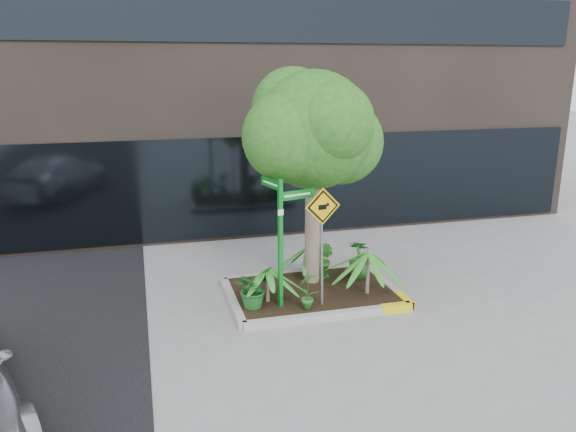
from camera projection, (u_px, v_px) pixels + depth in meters
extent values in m
plane|color=gray|center=(307.00, 304.00, 10.86)|extent=(80.00, 80.00, 0.00)
cube|color=#9E9E99|center=(297.00, 274.00, 12.19)|extent=(3.20, 0.15, 0.15)
cube|color=#9E9E99|center=(330.00, 316.00, 10.14)|extent=(3.20, 0.15, 0.15)
cube|color=#9E9E99|center=(233.00, 302.00, 10.76)|extent=(0.15, 2.20, 0.15)
cube|color=#9E9E99|center=(386.00, 285.00, 11.57)|extent=(0.15, 2.20, 0.15)
cube|color=yellow|center=(396.00, 308.00, 10.47)|extent=(0.60, 0.17, 0.15)
cube|color=black|center=(312.00, 291.00, 11.15)|extent=(3.05, 2.05, 0.06)
cylinder|color=gray|center=(313.00, 221.00, 11.27)|extent=(0.31, 0.31, 2.87)
cylinder|color=gray|center=(318.00, 169.00, 11.02)|extent=(0.54, 0.15, 0.93)
sphere|color=#205B1A|center=(314.00, 130.00, 10.80)|extent=(2.30, 2.30, 2.30)
sphere|color=#205B1A|center=(341.00, 142.00, 11.31)|extent=(1.72, 1.72, 1.72)
sphere|color=#205B1A|center=(287.00, 137.00, 10.50)|extent=(1.72, 1.72, 1.72)
sphere|color=#205B1A|center=(333.00, 123.00, 10.26)|extent=(1.53, 1.53, 1.53)
sphere|color=#205B1A|center=(293.00, 108.00, 11.08)|extent=(1.63, 1.63, 1.63)
cylinder|color=gray|center=(368.00, 271.00, 10.86)|extent=(0.07, 0.07, 0.91)
cylinder|color=gray|center=(268.00, 283.00, 10.51)|extent=(0.07, 0.07, 0.72)
cylinder|color=gray|center=(308.00, 259.00, 11.95)|extent=(0.07, 0.07, 0.63)
imported|color=#19591F|center=(253.00, 288.00, 10.25)|extent=(0.95, 0.95, 0.75)
imported|color=#216A1F|center=(359.00, 259.00, 11.70)|extent=(0.63, 0.63, 0.81)
imported|color=#29671F|center=(308.00, 290.00, 10.17)|extent=(0.52, 0.52, 0.73)
imported|color=#22641D|center=(323.00, 259.00, 11.62)|extent=(0.63, 0.63, 0.84)
cube|color=#0B7D1D|center=(280.00, 248.00, 10.09)|extent=(0.09, 0.09, 2.54)
cube|color=#0B7D1D|center=(297.00, 195.00, 10.01)|extent=(0.69, 0.20, 0.16)
cube|color=#0B7D1D|center=(271.00, 183.00, 10.09)|extent=(0.20, 0.69, 0.16)
cube|color=white|center=(297.00, 195.00, 10.00)|extent=(0.53, 0.14, 0.04)
cube|color=white|center=(270.00, 183.00, 10.09)|extent=(0.14, 0.53, 0.04)
cube|color=white|center=(281.00, 212.00, 9.88)|extent=(0.11, 0.03, 0.11)
cylinder|color=slate|center=(322.00, 252.00, 10.25)|extent=(0.06, 0.16, 2.04)
cube|color=#E2B00B|center=(323.00, 206.00, 10.00)|extent=(0.68, 0.09, 0.68)
cube|color=black|center=(323.00, 207.00, 9.99)|extent=(0.60, 0.07, 0.61)
cube|color=#E2B00B|center=(323.00, 207.00, 9.99)|extent=(0.51, 0.06, 0.52)
cube|color=black|center=(323.00, 207.00, 9.98)|extent=(0.16, 0.02, 0.09)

